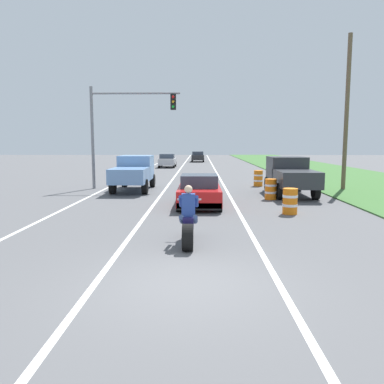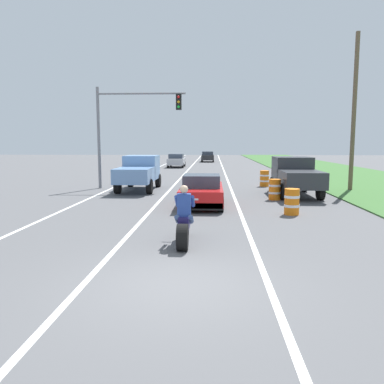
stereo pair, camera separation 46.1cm
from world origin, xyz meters
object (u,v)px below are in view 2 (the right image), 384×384
sports_car_red (202,191)px  pickup_truck_right_shoulder_dark_grey (295,174)px  distant_car_far_ahead (176,160)px  construction_barrel_mid (275,189)px  motorcycle_with_rider (184,223)px  traffic_light_mast_near (126,121)px  distant_car_further_ahead (208,156)px  construction_barrel_far (264,178)px  pickup_truck_left_lane_light_blue (139,171)px  construction_barrel_nearest (292,202)px

sports_car_red → pickup_truck_right_shoulder_dark_grey: bearing=36.3°
pickup_truck_right_shoulder_dark_grey → distant_car_far_ahead: bearing=110.0°
construction_barrel_mid → motorcycle_with_rider: bearing=-113.8°
traffic_light_mast_near → motorcycle_with_rider: bearing=-71.1°
traffic_light_mast_near → construction_barrel_mid: 9.87m
sports_car_red → traffic_light_mast_near: traffic_light_mast_near is taller
sports_car_red → distant_car_further_ahead: 39.11m
sports_car_red → construction_barrel_far: bearing=64.1°
motorcycle_with_rider → distant_car_further_ahead: bearing=90.0°
motorcycle_with_rider → distant_car_further_ahead: (0.02, 45.71, 0.18)m
distant_car_further_ahead → pickup_truck_left_lane_light_blue: bearing=-96.0°
pickup_truck_right_shoulder_dark_grey → distant_car_further_ahead: 35.96m
pickup_truck_left_lane_light_blue → construction_barrel_far: bearing=17.3°
distant_car_further_ahead → pickup_truck_right_shoulder_dark_grey: bearing=-81.9°
traffic_light_mast_near → construction_barrel_mid: (8.14, -4.31, -3.54)m
construction_barrel_mid → traffic_light_mast_near: bearing=152.1°
sports_car_red → distant_car_further_ahead: distant_car_further_ahead is taller
construction_barrel_nearest → construction_barrel_mid: same height
pickup_truck_left_lane_light_blue → construction_barrel_nearest: size_ratio=4.80×
pickup_truck_right_shoulder_dark_grey → construction_barrel_far: (-1.04, 4.18, -0.60)m
pickup_truck_left_lane_light_blue → pickup_truck_right_shoulder_dark_grey: size_ratio=1.00×
construction_barrel_far → distant_car_far_ahead: size_ratio=0.25×
motorcycle_with_rider → construction_barrel_far: bearing=74.3°
construction_barrel_far → pickup_truck_right_shoulder_dark_grey: bearing=-76.0°
construction_barrel_far → distant_car_far_ahead: (-7.34, 18.85, 0.27)m
pickup_truck_left_lane_light_blue → distant_car_far_ahead: size_ratio=1.20×
distant_car_far_ahead → motorcycle_with_rider: bearing=-84.3°
construction_barrel_nearest → distant_car_far_ahead: (-7.12, 28.53, 0.27)m
sports_car_red → construction_barrel_nearest: 4.04m
construction_barrel_mid → distant_car_far_ahead: 25.64m
motorcycle_with_rider → distant_car_far_ahead: motorcycle_with_rider is taller
pickup_truck_right_shoulder_dark_grey → motorcycle_with_rider: bearing=-116.6°
pickup_truck_left_lane_light_blue → distant_car_further_ahead: size_ratio=1.20×
construction_barrel_nearest → construction_barrel_mid: bearing=90.6°
construction_barrel_nearest → distant_car_far_ahead: 29.41m
sports_car_red → construction_barrel_nearest: (3.51, -1.99, -0.13)m
distant_car_further_ahead → construction_barrel_mid: bearing=-84.3°
pickup_truck_left_lane_light_blue → distant_car_further_ahead: 33.96m
pickup_truck_right_shoulder_dark_grey → distant_car_further_ahead: size_ratio=1.20×
construction_barrel_mid → construction_barrel_far: (0.26, 5.80, 0.00)m
pickup_truck_right_shoulder_dark_grey → construction_barrel_far: 4.35m
traffic_light_mast_near → construction_barrel_nearest: size_ratio=6.00×
traffic_light_mast_near → construction_barrel_far: 9.24m
sports_car_red → distant_car_far_ahead: bearing=97.7°
motorcycle_with_rider → traffic_light_mast_near: (-4.39, 12.80, 3.45)m
sports_car_red → construction_barrel_mid: size_ratio=4.30×
pickup_truck_right_shoulder_dark_grey → traffic_light_mast_near: bearing=164.1°
motorcycle_with_rider → sports_car_red: 6.60m
pickup_truck_left_lane_light_blue → distant_car_far_ahead: 21.20m
pickup_truck_left_lane_light_blue → construction_barrel_mid: bearing=-25.4°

